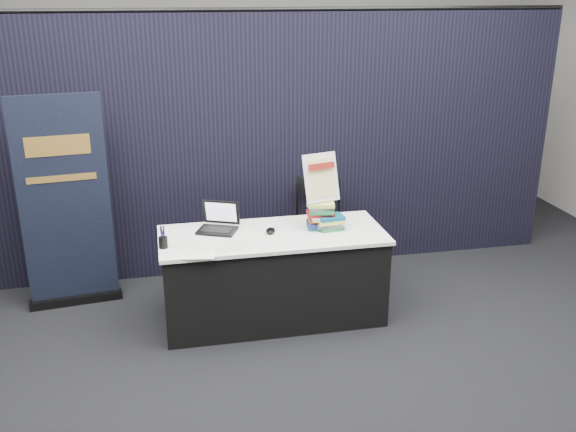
% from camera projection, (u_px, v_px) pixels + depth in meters
% --- Properties ---
extents(floor, '(8.00, 8.00, 0.00)m').
position_uv_depth(floor, '(287.00, 351.00, 4.86)').
color(floor, black).
rests_on(floor, ground).
extents(wall_back, '(8.00, 0.02, 3.50)m').
position_uv_depth(wall_back, '(221.00, 59.00, 7.95)').
color(wall_back, '#A4A19B').
rests_on(wall_back, floor).
extents(drape_partition, '(6.00, 0.08, 2.40)m').
position_uv_depth(drape_partition, '(251.00, 148.00, 5.93)').
color(drape_partition, black).
rests_on(drape_partition, floor).
extents(display_table, '(1.80, 0.75, 0.75)m').
position_uv_depth(display_table, '(273.00, 276.00, 5.24)').
color(display_table, black).
rests_on(display_table, floor).
extents(laptop, '(0.36, 0.35, 0.23)m').
position_uv_depth(laptop, '(216.00, 224.00, 5.16)').
color(laptop, black).
rests_on(laptop, display_table).
extents(mouse, '(0.11, 0.14, 0.04)m').
position_uv_depth(mouse, '(271.00, 231.00, 5.12)').
color(mouse, black).
rests_on(mouse, display_table).
extents(brochure_left, '(0.37, 0.33, 0.00)m').
position_uv_depth(brochure_left, '(199.00, 246.00, 4.86)').
color(brochure_left, silver).
rests_on(brochure_left, display_table).
extents(brochure_mid, '(0.28, 0.22, 0.00)m').
position_uv_depth(brochure_mid, '(198.00, 254.00, 4.71)').
color(brochure_mid, white).
rests_on(brochure_mid, display_table).
extents(brochure_right, '(0.29, 0.22, 0.00)m').
position_uv_depth(brochure_right, '(231.00, 246.00, 4.86)').
color(brochure_right, silver).
rests_on(brochure_right, display_table).
extents(pen_cup, '(0.08, 0.08, 0.09)m').
position_uv_depth(pen_cup, '(163.00, 242.00, 4.82)').
color(pen_cup, black).
rests_on(pen_cup, display_table).
extents(book_stack_tall, '(0.21, 0.17, 0.22)m').
position_uv_depth(book_stack_tall, '(321.00, 215.00, 5.20)').
color(book_stack_tall, '#1A5765').
rests_on(book_stack_tall, display_table).
extents(book_stack_short, '(0.20, 0.16, 0.11)m').
position_uv_depth(book_stack_short, '(330.00, 223.00, 5.19)').
color(book_stack_short, '#207A3A').
rests_on(book_stack_short, display_table).
extents(info_sign, '(0.31, 0.18, 0.40)m').
position_uv_depth(info_sign, '(321.00, 178.00, 5.12)').
color(info_sign, black).
rests_on(info_sign, book_stack_tall).
extents(pullup_banner, '(0.78, 0.19, 1.82)m').
position_uv_depth(pullup_banner, '(67.00, 216.00, 5.34)').
color(pullup_banner, black).
rests_on(pullup_banner, floor).
extents(stacking_chair, '(0.54, 0.55, 0.94)m').
position_uv_depth(stacking_chair, '(322.00, 225.00, 5.93)').
color(stacking_chair, black).
rests_on(stacking_chair, floor).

